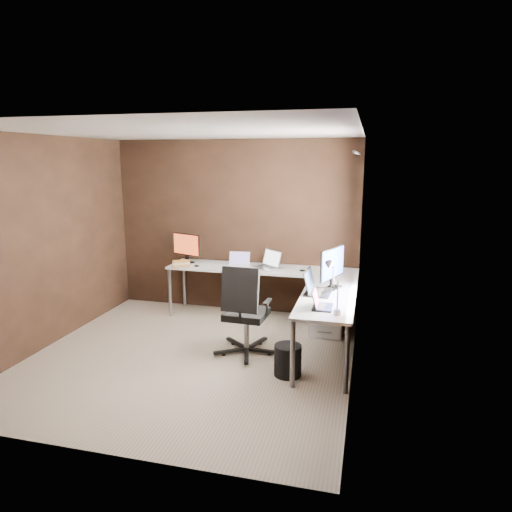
% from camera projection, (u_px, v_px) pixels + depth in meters
% --- Properties ---
extents(room, '(3.60, 3.60, 2.50)m').
position_uv_depth(room, '(219.00, 248.00, 4.93)').
color(room, tan).
rests_on(room, ground).
extents(desk, '(2.65, 2.25, 0.73)m').
position_uv_depth(desk, '(281.00, 281.00, 5.86)').
color(desk, white).
rests_on(desk, ground).
extents(drawer_pedestal, '(0.42, 0.50, 0.60)m').
position_uv_depth(drawer_pedestal, '(327.00, 310.00, 5.91)').
color(drawer_pedestal, white).
rests_on(drawer_pedestal, ground).
extents(monitor_left, '(0.47, 0.21, 0.43)m').
position_uv_depth(monitor_left, '(186.00, 246.00, 6.64)').
color(monitor_left, black).
rests_on(monitor_left, desk).
extents(monitor_right, '(0.24, 0.56, 0.48)m').
position_uv_depth(monitor_right, '(332.00, 265.00, 5.32)').
color(monitor_right, black).
rests_on(monitor_right, desk).
extents(laptop_white, '(0.31, 0.23, 0.20)m').
position_uv_depth(laptop_white, '(239.00, 263.00, 6.45)').
color(laptop_white, white).
rests_on(laptop_white, desk).
extents(laptop_silver, '(0.45, 0.44, 0.25)m').
position_uv_depth(laptop_silver, '(269.00, 264.00, 6.36)').
color(laptop_silver, silver).
rests_on(laptop_silver, desk).
extents(laptop_black_big, '(0.31, 0.42, 0.27)m').
position_uv_depth(laptop_black_big, '(315.00, 288.00, 5.18)').
color(laptop_black_big, black).
rests_on(laptop_black_big, desk).
extents(laptop_black_small, '(0.21, 0.29, 0.19)m').
position_uv_depth(laptop_black_small, '(320.00, 304.00, 4.65)').
color(laptop_black_small, black).
rests_on(laptop_black_small, desk).
extents(book_stack, '(0.30, 0.27, 0.08)m').
position_uv_depth(book_stack, '(181.00, 264.00, 6.44)').
color(book_stack, '#986C52').
rests_on(book_stack, desk).
extents(mouse_left, '(0.09, 0.08, 0.03)m').
position_uv_depth(mouse_left, '(197.00, 266.00, 6.42)').
color(mouse_left, black).
rests_on(mouse_left, desk).
extents(mouse_corner, '(0.09, 0.08, 0.03)m').
position_uv_depth(mouse_corner, '(302.00, 271.00, 6.15)').
color(mouse_corner, black).
rests_on(mouse_corner, desk).
extents(desk_lamp, '(0.18, 0.20, 0.52)m').
position_uv_depth(desk_lamp, '(332.00, 280.00, 4.46)').
color(desk_lamp, slate).
rests_on(desk_lamp, desk).
extents(office_chair, '(0.60, 0.60, 1.07)m').
position_uv_depth(office_chair, '(245.00, 328.00, 5.25)').
color(office_chair, black).
rests_on(office_chair, ground).
extents(wastebasket, '(0.33, 0.33, 0.33)m').
position_uv_depth(wastebasket, '(288.00, 360.00, 4.75)').
color(wastebasket, black).
rests_on(wastebasket, ground).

